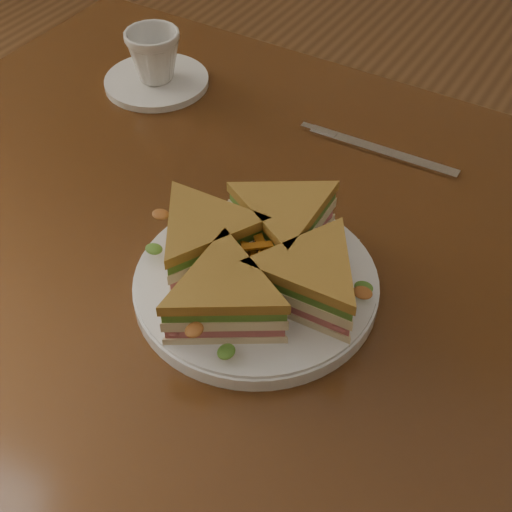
# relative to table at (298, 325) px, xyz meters

# --- Properties ---
(table) EXTENTS (1.20, 0.80, 0.75)m
(table) POSITION_rel_table_xyz_m (0.00, 0.00, 0.00)
(table) COLOR #361C0C
(table) RESTS_ON ground
(plate) EXTENTS (0.25, 0.25, 0.02)m
(plate) POSITION_rel_table_xyz_m (-0.02, -0.06, 0.11)
(plate) COLOR white
(plate) RESTS_ON table
(sandwich_wedges) EXTENTS (0.26, 0.26, 0.06)m
(sandwich_wedges) POSITION_rel_table_xyz_m (-0.02, -0.06, 0.14)
(sandwich_wedges) COLOR beige
(sandwich_wedges) RESTS_ON plate
(crisps_mound) EXTENTS (0.09, 0.09, 0.05)m
(crisps_mound) POSITION_rel_table_xyz_m (-0.02, -0.06, 0.14)
(crisps_mound) COLOR #C67019
(crisps_mound) RESTS_ON plate
(spoon) EXTENTS (0.17, 0.08, 0.01)m
(spoon) POSITION_rel_table_xyz_m (-0.09, 0.01, 0.10)
(spoon) COLOR silver
(spoon) RESTS_ON table
(knife) EXTENTS (0.22, 0.02, 0.00)m
(knife) POSITION_rel_table_xyz_m (-0.02, 0.23, 0.10)
(knife) COLOR silver
(knife) RESTS_ON table
(saucer) EXTENTS (0.15, 0.15, 0.01)m
(saucer) POSITION_rel_table_xyz_m (-0.35, 0.21, 0.10)
(saucer) COLOR white
(saucer) RESTS_ON table
(coffee_cup) EXTENTS (0.09, 0.09, 0.07)m
(coffee_cup) POSITION_rel_table_xyz_m (-0.35, 0.21, 0.14)
(coffee_cup) COLOR white
(coffee_cup) RESTS_ON saucer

